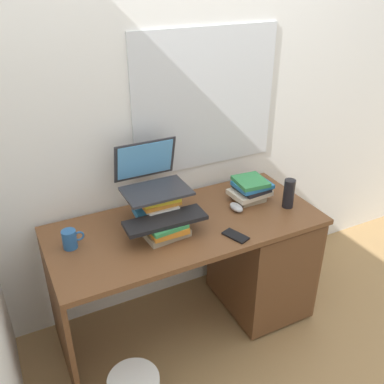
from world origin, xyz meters
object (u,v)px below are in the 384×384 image
at_px(desk, 244,256).
at_px(computer_mouse, 236,207).
at_px(book_stack_side, 251,189).
at_px(laptop, 152,178).
at_px(keyboard, 165,220).
at_px(book_stack_tall, 158,208).
at_px(water_bottle, 289,194).
at_px(mug, 70,239).
at_px(book_stack_keyboard_riser, 166,229).
at_px(cell_phone, 236,236).

height_order(desk, computer_mouse, computer_mouse).
distance_m(book_stack_side, laptop, 0.61).
xyz_separation_m(laptop, keyboard, (-0.02, -0.22, -0.14)).
relative_size(book_stack_tall, water_bottle, 1.40).
bearing_deg(desk, laptop, 161.40).
relative_size(book_stack_side, keyboard, 0.57).
bearing_deg(keyboard, mug, 165.25).
height_order(book_stack_keyboard_riser, mug, mug).
bearing_deg(laptop, book_stack_tall, -88.03).
height_order(laptop, keyboard, laptop).
relative_size(laptop, water_bottle, 2.00).
distance_m(laptop, water_bottle, 0.79).
bearing_deg(book_stack_tall, cell_phone, -45.84).
height_order(book_stack_tall, laptop, laptop).
bearing_deg(laptop, cell_phone, -50.85).
relative_size(keyboard, water_bottle, 2.45).
bearing_deg(mug, cell_phone, -20.24).
xyz_separation_m(book_stack_keyboard_riser, laptop, (0.01, 0.22, 0.20)).
bearing_deg(computer_mouse, desk, -22.47).
height_order(laptop, computer_mouse, laptop).
height_order(book_stack_keyboard_riser, water_bottle, water_bottle).
xyz_separation_m(book_stack_keyboard_riser, book_stack_side, (0.60, 0.14, 0.02)).
height_order(book_stack_tall, book_stack_side, book_stack_tall).
relative_size(laptop, computer_mouse, 3.29).
distance_m(laptop, keyboard, 0.26).
distance_m(book_stack_keyboard_riser, laptop, 0.29).
xyz_separation_m(book_stack_keyboard_riser, water_bottle, (0.75, -0.03, 0.04)).
distance_m(book_stack_side, water_bottle, 0.22).
height_order(book_stack_tall, computer_mouse, book_stack_tall).
xyz_separation_m(laptop, mug, (-0.47, -0.09, -0.19)).
relative_size(book_stack_side, computer_mouse, 2.31).
bearing_deg(book_stack_keyboard_riser, water_bottle, -2.31).
height_order(desk, mug, mug).
relative_size(desk, book_stack_side, 6.19).
bearing_deg(mug, book_stack_tall, 2.84).
xyz_separation_m(keyboard, computer_mouse, (0.47, 0.07, -0.08)).
distance_m(book_stack_tall, computer_mouse, 0.46).
bearing_deg(book_stack_tall, keyboard, -97.73).
bearing_deg(book_stack_tall, mug, -177.16).
height_order(book_stack_tall, cell_phone, book_stack_tall).
height_order(book_stack_tall, book_stack_keyboard_riser, book_stack_tall).
xyz_separation_m(desk, cell_phone, (-0.21, -0.20, 0.34)).
bearing_deg(laptop, desk, -18.60).
bearing_deg(water_bottle, computer_mouse, 160.64).
distance_m(mug, cell_phone, 0.83).
bearing_deg(book_stack_side, book_stack_tall, 178.31).
bearing_deg(book_stack_side, book_stack_keyboard_riser, -167.19).
height_order(keyboard, computer_mouse, keyboard).
distance_m(book_stack_tall, book_stack_keyboard_riser, 0.16).
bearing_deg(water_bottle, book_stack_keyboard_riser, 177.69).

